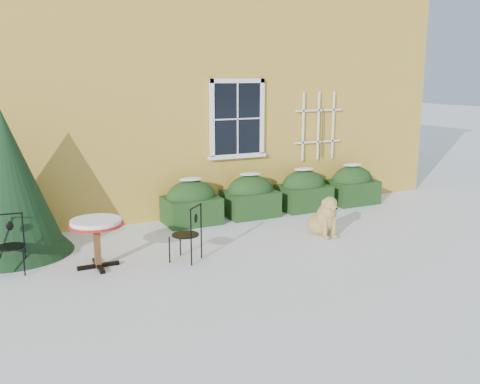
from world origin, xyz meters
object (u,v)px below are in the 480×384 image
evergreen_shrub (7,196)px  patio_chair_near (188,233)px  patio_chair_far (10,244)px  bistro_table (96,228)px  dog (324,219)px

evergreen_shrub → patio_chair_near: (2.45, -1.62, -0.50)m
patio_chair_far → bistro_table: bearing=-9.3°
bistro_table → dog: 4.05m
bistro_table → patio_chair_far: (-1.18, 0.36, -0.19)m
evergreen_shrub → patio_chair_far: 1.08m
bistro_table → evergreen_shrub: bearing=130.7°
bistro_table → patio_chair_near: (1.33, -0.32, -0.18)m
evergreen_shrub → patio_chair_near: evergreen_shrub is taller
dog → evergreen_shrub: bearing=167.6°
evergreen_shrub → patio_chair_far: size_ratio=2.74×
evergreen_shrub → patio_chair_far: bearing=-93.4°
bistro_table → patio_chair_near: patio_chair_near is taller
evergreen_shrub → dog: evergreen_shrub is taller
evergreen_shrub → bistro_table: bearing=-49.3°
patio_chair_far → dog: (5.21, -0.48, -0.12)m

